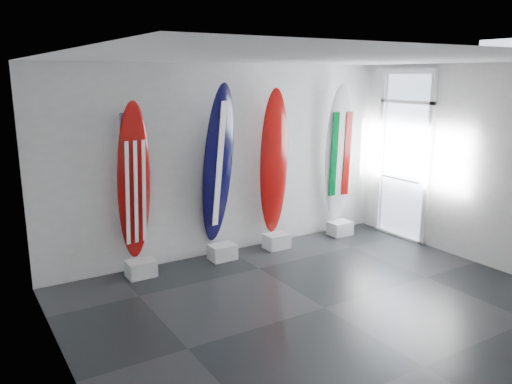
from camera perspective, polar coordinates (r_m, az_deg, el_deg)
floor at (r=6.55m, az=7.68°, el=-12.71°), size 6.00×6.00×0.00m
ceiling at (r=5.91m, az=8.58°, el=14.53°), size 6.00×6.00×0.00m
wall_back at (r=8.09m, az=-3.27°, el=3.54°), size 6.00×0.00×6.00m
wall_left at (r=4.78m, az=-20.87°, el=-4.01°), size 0.00×5.00×5.00m
wall_right at (r=8.27m, az=24.34°, el=2.60°), size 0.00×5.00×5.00m
display_block_usa at (r=7.56m, az=-12.75°, el=-8.33°), size 0.40×0.30×0.24m
surfboard_usa at (r=7.30m, az=-13.49°, el=1.10°), size 0.54×0.32×2.26m
display_block_navy at (r=8.04m, az=-3.77°, el=-6.71°), size 0.40×0.30×0.24m
surfboard_navy at (r=7.78m, az=-4.27°, el=2.98°), size 0.64×0.54×2.49m
display_block_swiss at (r=8.54m, az=2.32°, el=-5.50°), size 0.40×0.30×0.24m
surfboard_swiss at (r=8.30m, az=2.02°, el=3.33°), size 0.54×0.19×2.39m
display_block_italy at (r=9.35m, az=9.37°, el=-4.02°), size 0.40×0.30×0.24m
surfboard_italy at (r=9.12m, az=9.27°, el=4.21°), size 0.58×0.29×2.44m
wall_outlet at (r=7.55m, az=-19.76°, el=-6.96°), size 0.09×0.02×0.13m
glass_door at (r=9.20m, az=16.23°, el=3.71°), size 0.12×1.16×2.85m
balcony at (r=10.39m, az=20.86°, el=-0.82°), size 2.80×2.20×1.20m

